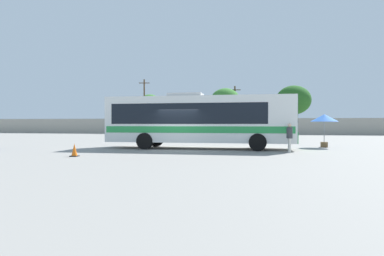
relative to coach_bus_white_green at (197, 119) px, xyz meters
name	(u,v)px	position (x,y,z in m)	size (l,w,h in m)	color
ground_plane	(203,141)	(-0.98, 8.95, -1.91)	(300.00, 300.00, 0.00)	gray
perimeter_wall	(221,126)	(-0.98, 27.24, -0.72)	(80.00, 0.30, 2.38)	#9E998C
coach_bus_white_green	(197,119)	(0.00, 0.00, 0.00)	(11.94, 2.81, 3.58)	white
attendant_by_bus_door	(289,136)	(5.56, -1.79, -0.99)	(0.33, 0.33, 1.64)	silver
vendor_umbrella_secondary_blue	(324,119)	(8.36, 2.65, 0.02)	(1.81, 1.81, 2.25)	gray
parked_car_leftmost_white	(129,129)	(-14.07, 23.09, -1.13)	(4.47, 2.17, 1.46)	silver
parked_car_second_grey	(170,129)	(-7.85, 23.10, -1.16)	(4.23, 2.07, 1.41)	slate
utility_pole_near	(144,105)	(-14.24, 30.45, 2.79)	(1.79, 0.43, 9.02)	#4C3823
utility_pole_far	(235,109)	(0.92, 30.34, 2.04)	(1.80, 0.41, 7.56)	#4C3823
roadside_tree_left	(150,104)	(-13.75, 31.91, 3.01)	(3.97, 3.97, 6.63)	brown
roadside_tree_midleft	(189,108)	(-7.19, 33.91, 2.42)	(4.41, 4.41, 6.21)	brown
roadside_tree_midright	(225,101)	(-0.56, 29.87, 3.27)	(4.70, 4.70, 7.20)	brown
roadside_tree_right	(293,100)	(10.23, 33.04, 3.48)	(5.55, 5.55, 7.76)	brown
traffic_cone_on_apron	(74,150)	(-5.14, -5.92, -1.60)	(0.36, 0.36, 0.64)	black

